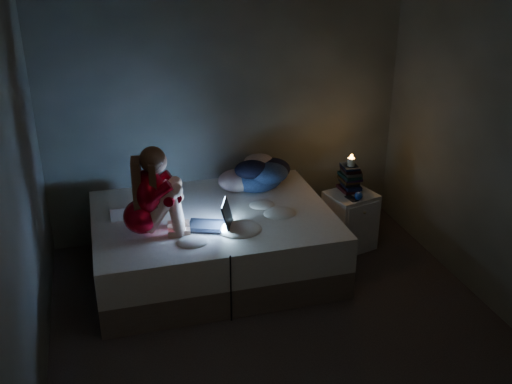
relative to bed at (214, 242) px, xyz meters
name	(u,v)px	position (x,y,z in m)	size (l,w,h in m)	color
floor	(283,334)	(0.33, -1.10, -0.30)	(3.60, 3.80, 0.02)	black
wall_back	(227,110)	(0.33, 0.81, 1.01)	(3.60, 0.02, 2.60)	#3C4239
wall_front	(426,354)	(0.33, -3.01, 1.01)	(3.60, 0.02, 2.60)	#3C4239
wall_left	(16,214)	(-1.48, -1.10, 1.01)	(0.02, 3.80, 2.60)	#3C4239
wall_right	(506,159)	(2.14, -1.10, 1.01)	(0.02, 3.80, 2.60)	#3C4239
bed	(214,242)	(0.00, 0.00, 0.00)	(2.14, 1.60, 0.59)	beige
pillow	(133,206)	(-0.69, 0.22, 0.35)	(0.42, 0.30, 0.12)	silver
woman	(140,192)	(-0.64, -0.23, 0.68)	(0.48, 0.32, 0.78)	#8E000B
laptop	(209,214)	(-0.08, -0.26, 0.43)	(0.37, 0.26, 0.26)	black
clothes_pile	(256,173)	(0.54, 0.45, 0.46)	(0.55, 0.44, 0.33)	#192643
nightstand	(350,220)	(1.40, 0.08, 0.00)	(0.44, 0.39, 0.58)	silver
book_stack	(350,177)	(1.41, 0.16, 0.43)	(0.19, 0.25, 0.28)	black
candle	(351,160)	(1.41, 0.16, 0.60)	(0.07, 0.07, 0.08)	beige
phone	(348,198)	(1.32, -0.02, 0.29)	(0.07, 0.14, 0.01)	black
blue_orb	(355,196)	(1.37, -0.06, 0.33)	(0.08, 0.08, 0.08)	navy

